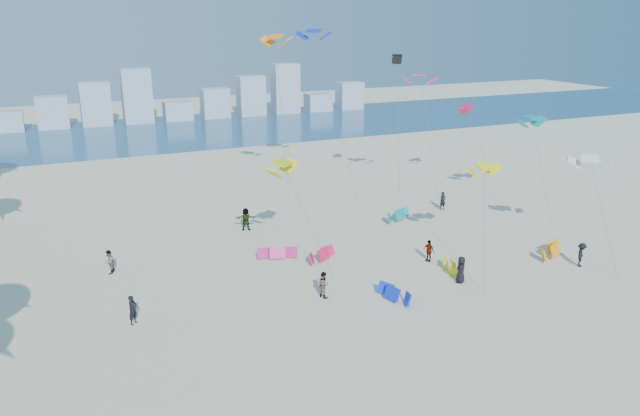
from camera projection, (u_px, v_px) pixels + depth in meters
name	position (u px, v px, depth m)	size (l,w,h in m)	color
ocean	(140.00, 134.00, 87.67)	(220.00, 220.00, 0.00)	navy
kitesurfer_near	(133.00, 310.00, 33.37)	(0.60, 0.40, 1.65)	black
kitesurfer_mid	(323.00, 284.00, 36.59)	(0.78, 0.61, 1.60)	gray
kitesurfers_far	(358.00, 241.00, 43.62)	(30.00, 17.36, 1.79)	black
grounded_kites	(407.00, 253.00, 42.50)	(20.91, 15.11, 0.96)	#0C2BD1
flying_kites	(409.00, 94.00, 48.69)	(26.63, 27.87, 15.45)	yellow
distant_skyline	(120.00, 104.00, 94.99)	(85.00, 3.00, 8.40)	#9EADBF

